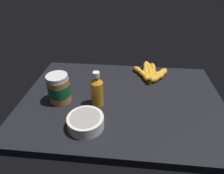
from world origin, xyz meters
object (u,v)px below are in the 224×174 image
(banana_bunch, at_px, (151,73))
(peanut_butter_jar, at_px, (59,89))
(honey_bottle, at_px, (97,90))
(small_bowl, at_px, (86,122))

(banana_bunch, relative_size, peanut_butter_jar, 1.77)
(honey_bottle, distance_m, small_bowl, 0.15)
(banana_bunch, height_order, small_bowl, small_bowl)
(peanut_butter_jar, relative_size, small_bowl, 0.95)
(banana_bunch, relative_size, small_bowl, 1.68)
(banana_bunch, relative_size, honey_bottle, 1.44)
(peanut_butter_jar, distance_m, small_bowl, 0.21)
(peanut_butter_jar, relative_size, honey_bottle, 0.82)
(peanut_butter_jar, xyz_separation_m, small_bowl, (-0.15, 0.15, -0.04))
(banana_bunch, xyz_separation_m, peanut_butter_jar, (0.42, 0.27, 0.05))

